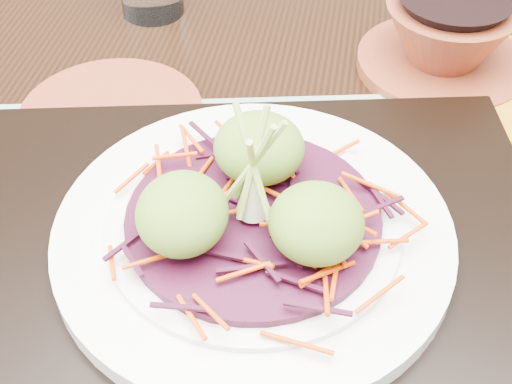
# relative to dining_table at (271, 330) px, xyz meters

# --- Properties ---
(dining_table) EXTENTS (1.36, 0.95, 0.82)m
(dining_table) POSITION_rel_dining_table_xyz_m (0.00, 0.00, 0.00)
(dining_table) COLOR black
(dining_table) RESTS_ON ground
(placemat) EXTENTS (0.57, 0.47, 0.00)m
(placemat) POSITION_rel_dining_table_xyz_m (-0.01, -0.01, 0.11)
(placemat) COLOR gray
(placemat) RESTS_ON dining_table
(serving_tray) EXTENTS (0.49, 0.40, 0.02)m
(serving_tray) POSITION_rel_dining_table_xyz_m (-0.01, -0.01, 0.12)
(serving_tray) COLOR black
(serving_tray) RESTS_ON placemat
(white_plate) EXTENTS (0.29, 0.29, 0.02)m
(white_plate) POSITION_rel_dining_table_xyz_m (-0.01, -0.01, 0.14)
(white_plate) COLOR silver
(white_plate) RESTS_ON serving_tray
(cabbage_bed) EXTENTS (0.18, 0.18, 0.01)m
(cabbage_bed) POSITION_rel_dining_table_xyz_m (-0.01, -0.01, 0.16)
(cabbage_bed) COLOR #3A0B21
(cabbage_bed) RESTS_ON white_plate
(carrot_julienne) EXTENTS (0.22, 0.22, 0.01)m
(carrot_julienne) POSITION_rel_dining_table_xyz_m (-0.01, -0.01, 0.17)
(carrot_julienne) COLOR #CE3C03
(carrot_julienne) RESTS_ON cabbage_bed
(guacamole_scoops) EXTENTS (0.16, 0.14, 0.05)m
(guacamole_scoops) POSITION_rel_dining_table_xyz_m (-0.01, -0.01, 0.18)
(guacamole_scoops) COLOR #577723
(guacamole_scoops) RESTS_ON cabbage_bed
(scallion_garnish) EXTENTS (0.07, 0.07, 0.10)m
(scallion_garnish) POSITION_rel_dining_table_xyz_m (-0.01, -0.01, 0.20)
(scallion_garnish) COLOR #93B94A
(scallion_garnish) RESTS_ON cabbage_bed
(terracotta_side_plate) EXTENTS (0.18, 0.18, 0.01)m
(terracotta_side_plate) POSITION_rel_dining_table_xyz_m (-0.16, 0.15, 0.11)
(terracotta_side_plate) COLOR maroon
(terracotta_side_plate) RESTS_ON dining_table
(terracotta_bowl_set) EXTENTS (0.17, 0.17, 0.07)m
(terracotta_bowl_set) POSITION_rel_dining_table_xyz_m (0.15, 0.26, 0.14)
(terracotta_bowl_set) COLOR maroon
(terracotta_bowl_set) RESTS_ON dining_table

